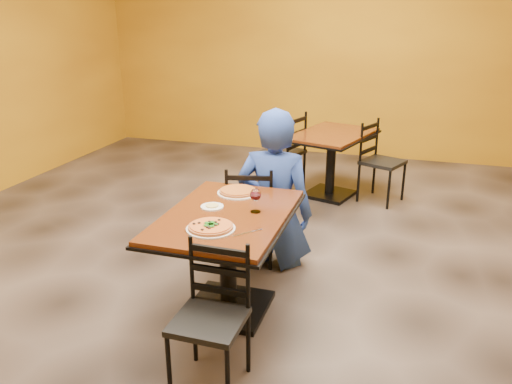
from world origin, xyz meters
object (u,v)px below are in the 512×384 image
(pizza_far, at_px, (238,191))
(side_plate, at_px, (212,207))
(table_second, at_px, (331,150))
(diner, at_px, (275,188))
(pizza_main, at_px, (211,226))
(wine_glass, at_px, (255,199))
(chair_main_far, at_px, (250,213))
(chair_second_right, at_px, (383,163))
(chair_main_near, at_px, (209,322))
(plate_far, at_px, (238,193))
(table_main, at_px, (227,239))
(chair_second_left, at_px, (282,153))
(plate_main, at_px, (211,229))

(pizza_far, bearing_deg, side_plate, -103.46)
(table_second, relative_size, diner, 0.95)
(pizza_main, relative_size, wine_glass, 1.58)
(chair_main_far, relative_size, pizza_main, 3.06)
(pizza_main, xyz_separation_m, wine_glass, (0.18, 0.37, 0.07))
(chair_second_right, bearing_deg, wine_glass, -172.73)
(chair_main_far, relative_size, pizza_far, 3.10)
(chair_main_near, relative_size, chair_second_right, 0.93)
(chair_second_right, bearing_deg, plate_far, 179.81)
(wine_glass, bearing_deg, table_second, 87.23)
(wine_glass, bearing_deg, table_main, -155.31)
(diner, bearing_deg, side_plate, 69.89)
(chair_second_left, distance_m, chair_second_right, 1.16)
(diner, distance_m, plate_far, 0.47)
(table_main, relative_size, chair_main_far, 1.42)
(table_main, xyz_separation_m, chair_main_near, (0.17, -0.77, -0.14))
(pizza_main, xyz_separation_m, pizza_far, (-0.06, 0.68, 0.00))
(table_second, relative_size, chair_main_near, 1.50)
(plate_main, relative_size, wine_glass, 1.72)
(chair_main_far, bearing_deg, table_main, 82.55)
(pizza_main, bearing_deg, chair_main_far, 94.47)
(side_plate, distance_m, wine_glass, 0.33)
(chair_second_left, relative_size, chair_second_right, 1.05)
(diner, bearing_deg, plate_main, 82.14)
(table_main, distance_m, chair_main_near, 0.80)
(table_main, height_order, plate_main, plate_main)
(table_second, relative_size, wine_glass, 7.03)
(table_second, height_order, plate_main, plate_main)
(pizza_far, bearing_deg, plate_main, -85.36)
(table_main, distance_m, side_plate, 0.25)
(diner, relative_size, plate_main, 4.30)
(table_second, height_order, plate_far, plate_far)
(chair_main_near, relative_size, wine_glass, 4.67)
(chair_second_left, relative_size, pizza_main, 3.34)
(pizza_far, bearing_deg, wine_glass, -53.28)
(chair_main_far, bearing_deg, chair_second_right, -131.67)
(chair_second_left, bearing_deg, chair_main_far, 24.03)
(plate_far, bearing_deg, table_main, -81.74)
(plate_main, height_order, side_plate, same)
(chair_main_far, distance_m, chair_second_right, 2.06)
(chair_second_right, height_order, pizza_far, chair_second_right)
(pizza_main, distance_m, plate_far, 0.68)
(table_main, height_order, chair_main_near, chair_main_near)
(chair_second_left, xyz_separation_m, side_plate, (0.14, -2.54, 0.28))
(chair_second_left, xyz_separation_m, wine_glass, (0.46, -2.53, 0.37))
(table_main, height_order, side_plate, side_plate)
(table_main, xyz_separation_m, plate_far, (-0.06, 0.40, 0.20))
(plate_far, distance_m, wine_glass, 0.40)
(chair_second_left, bearing_deg, plate_main, 23.46)
(plate_main, bearing_deg, chair_main_near, -70.37)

